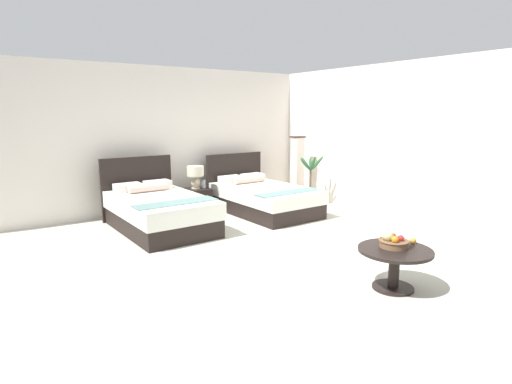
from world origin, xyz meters
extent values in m
cube|color=beige|center=(0.00, 0.00, -0.01)|extent=(9.23, 9.82, 0.02)
cube|color=silver|center=(0.00, 3.11, 1.40)|extent=(9.23, 0.12, 2.81)
cube|color=silver|center=(2.82, 0.40, 1.40)|extent=(0.12, 5.42, 2.81)
cube|color=black|center=(-1.07, 1.66, 0.15)|extent=(1.29, 2.05, 0.29)
cube|color=silver|center=(-1.07, 1.66, 0.43)|extent=(1.33, 2.09, 0.28)
cube|color=black|center=(-1.09, 2.70, 0.57)|extent=(1.32, 0.09, 1.14)
cube|color=silver|center=(-1.36, 2.41, 0.64)|extent=(0.45, 0.31, 0.14)
cube|color=silver|center=(-0.81, 2.42, 0.64)|extent=(0.45, 0.31, 0.14)
cylinder|color=beige|center=(-1.08, 2.17, 0.65)|extent=(0.69, 0.17, 0.15)
cube|color=slate|center=(-1.05, 1.06, 0.58)|extent=(1.31, 0.41, 0.01)
cube|color=black|center=(1.07, 1.66, 0.14)|extent=(1.30, 2.14, 0.28)
cube|color=silver|center=(1.07, 1.66, 0.40)|extent=(1.34, 2.18, 0.23)
cube|color=black|center=(1.04, 2.75, 0.54)|extent=(1.34, 0.09, 1.08)
cube|color=white|center=(0.77, 2.45, 0.59)|extent=(0.46, 0.31, 0.14)
cube|color=white|center=(1.32, 2.46, 0.59)|extent=(0.46, 0.31, 0.14)
cylinder|color=beige|center=(1.05, 2.22, 0.59)|extent=(0.69, 0.17, 0.15)
cube|color=slate|center=(1.08, 0.96, 0.52)|extent=(1.32, 0.38, 0.01)
cube|color=black|center=(0.00, 2.49, 0.23)|extent=(0.49, 0.46, 0.47)
sphere|color=tan|center=(0.00, 2.24, 0.30)|extent=(0.02, 0.02, 0.02)
cylinder|color=beige|center=(0.00, 2.51, 0.48)|extent=(0.17, 0.17, 0.02)
ellipsoid|color=beige|center=(0.00, 2.51, 0.58)|extent=(0.17, 0.17, 0.19)
cylinder|color=#99844C|center=(0.00, 2.51, 0.70)|extent=(0.02, 0.02, 0.04)
cylinder|color=beige|center=(0.00, 2.51, 0.81)|extent=(0.33, 0.33, 0.19)
cylinder|color=#AFB8C6|center=(0.14, 2.45, 0.54)|extent=(0.07, 0.07, 0.15)
torus|color=#AFB8C6|center=(0.14, 2.45, 0.63)|extent=(0.07, 0.07, 0.01)
cylinder|color=black|center=(0.16, -2.03, 0.01)|extent=(0.45, 0.45, 0.02)
cylinder|color=black|center=(0.16, -2.03, 0.21)|extent=(0.12, 0.12, 0.43)
cylinder|color=black|center=(0.16, -2.03, 0.45)|extent=(0.80, 0.80, 0.04)
cylinder|color=brown|center=(0.20, -1.98, 0.50)|extent=(0.31, 0.31, 0.08)
torus|color=brown|center=(0.20, -1.98, 0.54)|extent=(0.33, 0.33, 0.02)
sphere|color=orange|center=(0.15, -2.03, 0.57)|extent=(0.08, 0.08, 0.08)
sphere|color=red|center=(0.25, -2.03, 0.57)|extent=(0.07, 0.07, 0.07)
sphere|color=red|center=(0.25, -1.93, 0.57)|extent=(0.07, 0.07, 0.07)
sphere|color=beige|center=(0.15, -1.93, 0.59)|extent=(0.13, 0.13, 0.13)
sphere|color=gold|center=(0.47, -2.03, 0.50)|extent=(0.07, 0.07, 0.07)
cube|color=#341A1A|center=(2.31, 2.18, 0.01)|extent=(0.26, 0.26, 0.03)
cube|color=#F1DFCE|center=(2.31, 2.18, 0.72)|extent=(0.22, 0.22, 1.37)
cube|color=#341A1A|center=(2.31, 2.18, 1.41)|extent=(0.26, 0.26, 0.02)
cylinder|color=gray|center=(2.23, 1.66, 0.12)|extent=(0.32, 0.32, 0.25)
cylinder|color=brown|center=(2.23, 1.66, 0.50)|extent=(0.04, 0.04, 0.50)
ellipsoid|color=#2B5D34|center=(2.35, 1.64, 0.86)|extent=(0.29, 0.11, 0.27)
ellipsoid|color=#2B5D34|center=(2.29, 1.74, 0.87)|extent=(0.18, 0.21, 0.30)
ellipsoid|color=#2B5D34|center=(2.20, 1.77, 0.87)|extent=(0.13, 0.26, 0.31)
ellipsoid|color=#2B5D34|center=(2.11, 1.68, 0.88)|extent=(0.29, 0.10, 0.31)
ellipsoid|color=#2B5D34|center=(2.19, 1.56, 0.90)|extent=(0.13, 0.27, 0.36)
ellipsoid|color=#2B5D34|center=(2.31, 1.56, 0.90)|extent=(0.20, 0.27, 0.36)
camera|label=1|loc=(-3.57, -4.74, 1.93)|focal=29.15mm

